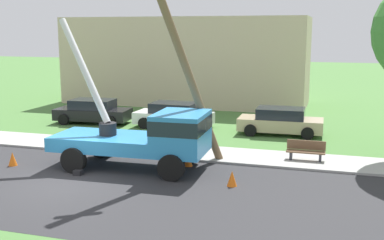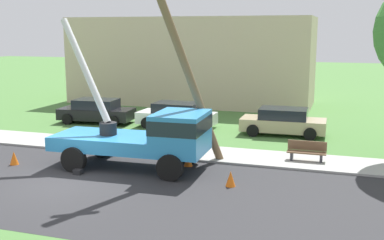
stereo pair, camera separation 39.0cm
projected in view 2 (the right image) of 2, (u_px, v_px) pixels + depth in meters
ground_plane at (177, 123)px, 28.66m from camera, size 120.00×120.00×0.00m
road_asphalt at (66, 183)px, 17.45m from camera, size 80.00×8.32×0.01m
sidewalk_strip at (130, 147)px, 22.52m from camera, size 80.00×2.55×0.10m
utility_truck at (150, 135)px, 18.95m from camera, size 6.84×3.21×5.98m
leaning_utility_pole at (183, 60)px, 18.79m from camera, size 2.93×3.10×8.44m
traffic_cone_ahead at (231, 179)px, 17.01m from camera, size 0.36×0.36×0.56m
traffic_cone_behind at (14, 158)px, 19.77m from camera, size 0.36×0.36×0.56m
traffic_cone_curbside at (188, 159)px, 19.56m from camera, size 0.36×0.36×0.56m
parked_sedan_black at (97, 111)px, 28.67m from camera, size 4.54×2.26×1.42m
parked_sedan_white at (177, 115)px, 27.30m from camera, size 4.45×2.11×1.42m
parked_sedan_tan at (283, 122)px, 25.33m from camera, size 4.44×2.08×1.42m
park_bench at (307, 152)px, 20.05m from camera, size 1.60×0.45×0.90m
lowrise_building_backdrop at (191, 61)px, 36.21m from camera, size 18.00×6.00×6.40m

